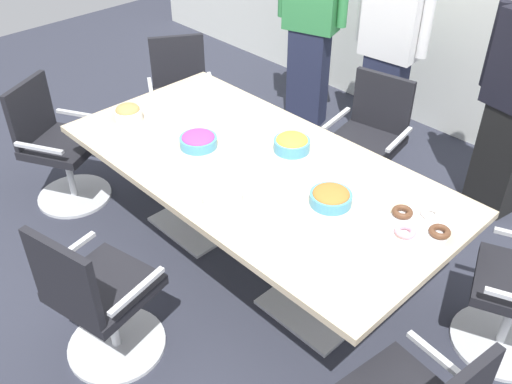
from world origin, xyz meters
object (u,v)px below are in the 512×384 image
person_standing_1 (389,47)px  donut_platter (419,224)px  office_chair_3 (183,102)px  snack_bowl_candy_mix (198,140)px  napkin_pile (228,101)px  office_chair_4 (58,150)px  plate_stack (222,196)px  snack_bowl_cookies (128,113)px  snack_bowl_chips_yellow (292,143)px  person_standing_0 (311,19)px  office_chair_5 (99,302)px  conference_table (256,182)px  snack_bowl_pretzels (331,197)px  office_chair_2 (367,147)px

person_standing_1 → donut_platter: 2.02m
office_chair_3 → snack_bowl_candy_mix: bearing=89.0°
person_standing_1 → napkin_pile: (-0.34, -1.37, -0.10)m
office_chair_3 → office_chair_4: same height
plate_stack → snack_bowl_cookies: bearing=173.3°
office_chair_3 → snack_bowl_chips_yellow: size_ratio=4.14×
person_standing_1 → plate_stack: bearing=95.7°
office_chair_4 → snack_bowl_candy_mix: bearing=82.8°
person_standing_0 → office_chair_5: bearing=92.5°
conference_table → person_standing_0: bearing=122.3°
office_chair_3 → donut_platter: bearing=112.7°
snack_bowl_chips_yellow → snack_bowl_candy_mix: bearing=-138.6°
snack_bowl_candy_mix → napkin_pile: bearing=119.4°
office_chair_3 → office_chair_5: size_ratio=1.00×
office_chair_4 → napkin_pile: 1.29m
snack_bowl_chips_yellow → plate_stack: (0.08, -0.63, -0.03)m
conference_table → office_chair_5: bearing=-90.9°
snack_bowl_candy_mix → plate_stack: bearing=-26.5°
office_chair_4 → snack_bowl_cookies: 0.73m
snack_bowl_pretzels → person_standing_0: bearing=134.4°
person_standing_0 → donut_platter: bearing=126.7°
person_standing_1 → snack_bowl_pretzels: person_standing_1 is taller
office_chair_4 → snack_bowl_pretzels: (2.03, 0.56, 0.39)m
person_standing_1 → snack_bowl_chips_yellow: (0.36, -1.48, -0.08)m
office_chair_3 → snack_bowl_candy_mix: size_ratio=3.99×
office_chair_2 → plate_stack: bearing=83.8°
office_chair_4 → donut_platter: size_ratio=2.81×
office_chair_2 → snack_bowl_cookies: size_ratio=5.06×
plate_stack → person_standing_1: bearing=101.7°
office_chair_5 → napkin_pile: size_ratio=4.64×
snack_bowl_pretzels → snack_bowl_cookies: bearing=-170.0°
office_chair_5 → snack_bowl_candy_mix: (-0.37, 0.99, 0.39)m
office_chair_3 → snack_bowl_pretzels: (2.00, -0.54, 0.39)m
donut_platter → napkin_pile: napkin_pile is taller
conference_table → plate_stack: bearing=-72.5°
office_chair_3 → snack_bowl_pretzels: office_chair_3 is taller
office_chair_5 → person_standing_1: bearing=83.8°
office_chair_5 → snack_bowl_cookies: size_ratio=5.06×
office_chair_3 → person_standing_0: (0.43, 1.05, 0.55)m
office_chair_2 → person_standing_1: person_standing_1 is taller
napkin_pile → snack_bowl_candy_mix: bearing=-60.6°
snack_bowl_pretzels → donut_platter: (0.43, 0.17, -0.02)m
person_standing_1 → snack_bowl_chips_yellow: bearing=97.6°
office_chair_5 → person_standing_0: (-1.01, 2.73, 0.55)m
office_chair_5 → office_chair_3: bearing=118.5°
plate_stack → person_standing_0: bearing=119.9°
conference_table → office_chair_5: (-0.02, -1.10, -0.22)m
office_chair_2 → office_chair_4: 2.23m
person_standing_1 → plate_stack: 2.16m
conference_table → snack_bowl_pretzels: snack_bowl_pretzels is taller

